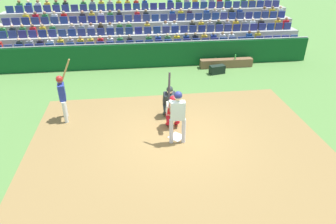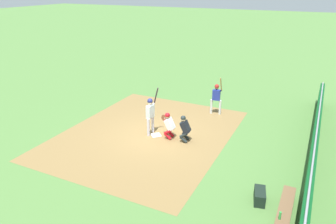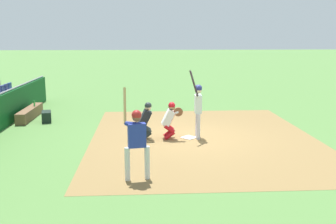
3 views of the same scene
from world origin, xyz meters
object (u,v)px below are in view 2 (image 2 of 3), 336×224
at_px(dugout_bench, 284,217).
at_px(water_bottle_on_bench, 280,216).
at_px(home_plate_marker, 156,135).
at_px(equipment_duffel_bag, 260,196).
at_px(batter_at_plate, 150,112).
at_px(catcher_crouching, 169,124).
at_px(home_plate_umpire, 185,127).
at_px(on_deck_batter, 216,96).

height_order(dugout_bench, water_bottle_on_bench, water_bottle_on_bench).
distance_m(home_plate_marker, equipment_duffel_bag, 6.22).
distance_m(batter_at_plate, equipment_duffel_bag, 6.56).
bearing_deg(water_bottle_on_bench, home_plate_marker, 56.89).
bearing_deg(catcher_crouching, home_plate_umpire, -89.84).
xyz_separation_m(home_plate_marker, catcher_crouching, (0.05, -0.66, 0.70)).
relative_size(batter_at_plate, home_plate_umpire, 1.83).
height_order(batter_at_plate, dugout_bench, batter_at_plate).
bearing_deg(home_plate_marker, dugout_bench, -119.87).
bearing_deg(dugout_bench, catcher_crouching, 56.99).
bearing_deg(home_plate_umpire, on_deck_batter, -3.85).
distance_m(dugout_bench, on_deck_batter, 8.88).
height_order(batter_at_plate, catcher_crouching, batter_at_plate).
bearing_deg(home_plate_marker, water_bottle_on_bench, -123.11).
bearing_deg(catcher_crouching, dugout_bench, -123.01).
relative_size(catcher_crouching, dugout_bench, 0.46).
xyz_separation_m(batter_at_plate, home_plate_umpire, (0.03, -1.76, -0.46)).
distance_m(home_plate_marker, dugout_bench, 7.33).
height_order(home_plate_umpire, on_deck_batter, on_deck_batter).
distance_m(equipment_duffel_bag, on_deck_batter, 7.82).
distance_m(home_plate_marker, on_deck_batter, 4.38).
relative_size(batter_at_plate, on_deck_batter, 1.05).
height_order(catcher_crouching, dugout_bench, catcher_crouching).
height_order(home_plate_marker, dugout_bench, dugout_bench).
relative_size(home_plate_marker, on_deck_batter, 0.20).
bearing_deg(home_plate_marker, catcher_crouching, -85.50).
distance_m(batter_at_plate, catcher_crouching, 1.05).
xyz_separation_m(home_plate_umpire, dugout_bench, (-3.71, -4.89, -0.48)).
relative_size(home_plate_umpire, equipment_duffel_bag, 1.68).
height_order(catcher_crouching, water_bottle_on_bench, catcher_crouching).
bearing_deg(catcher_crouching, batter_at_plate, 91.41).
relative_size(catcher_crouching, home_plate_umpire, 1.00).
distance_m(catcher_crouching, equipment_duffel_bag, 5.70).
height_order(catcher_crouching, on_deck_batter, on_deck_batter).
bearing_deg(dugout_bench, batter_at_plate, 61.05).
distance_m(catcher_crouching, on_deck_batter, 3.99).
xyz_separation_m(catcher_crouching, dugout_bench, (-3.70, -5.70, -0.49)).
bearing_deg(home_plate_umpire, catcher_crouching, 90.16).
xyz_separation_m(batter_at_plate, dugout_bench, (-3.68, -6.65, -0.94)).
height_order(dugout_bench, equipment_duffel_bag, dugout_bench).
height_order(home_plate_marker, equipment_duffel_bag, equipment_duffel_bag).
distance_m(home_plate_marker, home_plate_umpire, 1.62).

